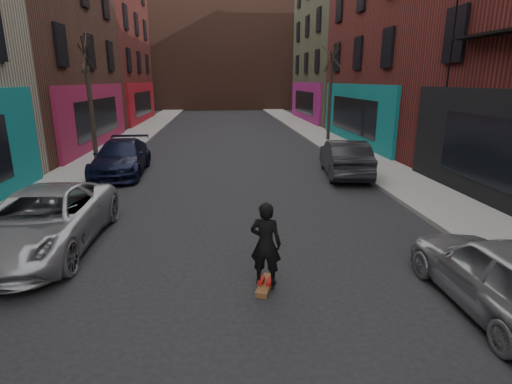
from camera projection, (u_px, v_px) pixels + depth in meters
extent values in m
cube|color=gray|center=(143.00, 131.00, 29.75)|extent=(2.50, 84.00, 0.13)
cube|color=gray|center=(308.00, 129.00, 30.84)|extent=(2.50, 84.00, 0.13)
cube|color=#47281E|center=(222.00, 54.00, 53.33)|extent=(40.00, 10.00, 14.00)
imported|color=#989AA0|center=(43.00, 221.00, 8.98)|extent=(2.35, 4.96, 1.37)
imported|color=black|center=(121.00, 158.00, 16.25)|extent=(2.05, 4.76, 1.37)
imported|color=#95989D|center=(504.00, 276.00, 6.50)|extent=(1.57, 3.88, 1.32)
imported|color=black|center=(345.00, 158.00, 15.99)|extent=(2.07, 4.53, 1.44)
cube|color=brown|center=(265.00, 285.00, 7.43)|extent=(0.46, 0.83, 0.10)
imported|color=black|center=(266.00, 244.00, 7.20)|extent=(0.66, 0.54, 1.57)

